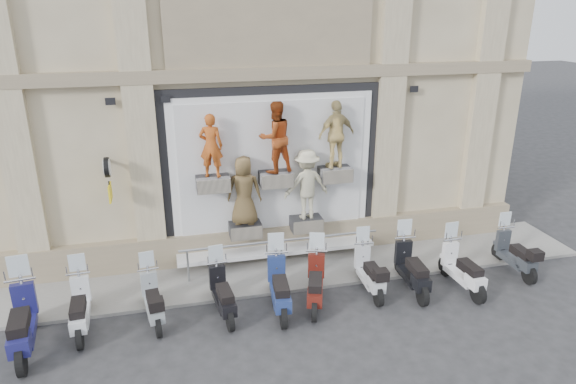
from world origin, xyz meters
name	(u,v)px	position (x,y,z in m)	size (l,w,h in m)	color
ground	(302,317)	(0.00, 0.00, 0.00)	(90.00, 90.00, 0.00)	#2B2B2D
sidewalk	(281,270)	(0.00, 2.10, 0.04)	(16.00, 2.20, 0.08)	gray
building	(243,18)	(0.00, 7.00, 6.00)	(14.00, 8.60, 12.00)	beige
shop_vitrine	(279,173)	(0.11, 2.74, 2.40)	(5.60, 0.87, 4.30)	black
guard_rail	(281,256)	(0.00, 2.00, 0.47)	(5.06, 0.10, 0.93)	#9EA0A5
clock_sign_bracket	(108,173)	(-3.90, 2.47, 2.80)	(0.10, 0.80, 1.02)	black
scooter_a	(20,312)	(-5.55, 0.22, 0.86)	(0.62, 2.12, 1.73)	#171752
scooter_b	(78,299)	(-4.57, 0.66, 0.73)	(0.52, 1.80, 1.46)	silver
scooter_c	(152,292)	(-3.12, 0.64, 0.69)	(0.49, 1.69, 1.38)	gray
scooter_d	(222,286)	(-1.65, 0.52, 0.70)	(0.50, 1.73, 1.41)	black
scooter_e	(279,278)	(-0.41, 0.42, 0.78)	(0.56, 1.93, 1.57)	navy
scooter_f	(316,275)	(0.42, 0.44, 0.74)	(0.53, 1.83, 1.49)	#4E130D
scooter_g	(370,264)	(1.80, 0.66, 0.71)	(0.51, 1.74, 1.41)	#B8BAC0
scooter_h	(413,260)	(2.79, 0.49, 0.77)	(0.55, 1.90, 1.54)	black
scooter_i	(463,261)	(3.97, 0.25, 0.74)	(0.53, 1.81, 1.47)	white
scooter_j	(516,246)	(5.71, 0.67, 0.70)	(0.50, 1.73, 1.40)	#282C32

